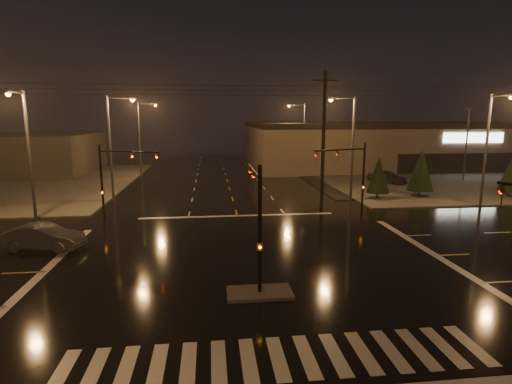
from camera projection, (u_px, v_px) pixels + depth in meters
ground at (251, 263)px, 22.30m from camera, size 140.00×140.00×0.00m
sidewalk_ne at (445, 176)px, 54.96m from camera, size 36.00×36.00×0.12m
median_island at (260, 293)px, 18.38m from camera, size 3.00×1.60×0.15m
crosswalk at (278, 358)px, 13.51m from camera, size 15.00×2.60×0.01m
stop_bar_far at (237, 216)px, 33.04m from camera, size 16.00×0.50×0.01m
parking_lot at (488, 178)px, 53.58m from camera, size 50.00×24.00×0.08m
retail_building at (421, 141)px, 70.44m from camera, size 60.20×28.30×7.20m
signal_mast_median at (257, 210)px, 18.61m from camera, size 0.25×4.59×6.00m
signal_mast_ne at (354, 170)px, 32.57m from camera, size 4.84×1.86×6.00m
signal_mast_nw at (113, 174)px, 30.42m from camera, size 4.84×1.86×6.00m
streetlight_1 at (113, 141)px, 37.54m from camera, size 2.77×0.32×10.00m
streetlight_2 at (141, 134)px, 53.17m from camera, size 2.77×0.32×10.00m
streetlight_3 at (350, 141)px, 38.11m from camera, size 2.77×0.32×10.00m
streetlight_4 at (302, 133)px, 57.64m from camera, size 2.77×0.32×10.00m
streetlight_5 at (27, 147)px, 30.35m from camera, size 0.32×2.77×10.00m
streetlight_6 at (489, 143)px, 34.63m from camera, size 0.32×2.77×10.00m
utility_pole_1 at (323, 139)px, 35.74m from camera, size 2.20×0.32×12.00m
conifer_0 at (378, 175)px, 39.23m from camera, size 2.25×2.25×4.22m
conifer_1 at (421, 170)px, 40.36m from camera, size 2.63×2.63×4.81m
car_parked at (387, 177)px, 48.96m from camera, size 4.50×4.94×1.63m
car_crossing at (43, 237)px, 24.55m from camera, size 4.96×2.47×1.56m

